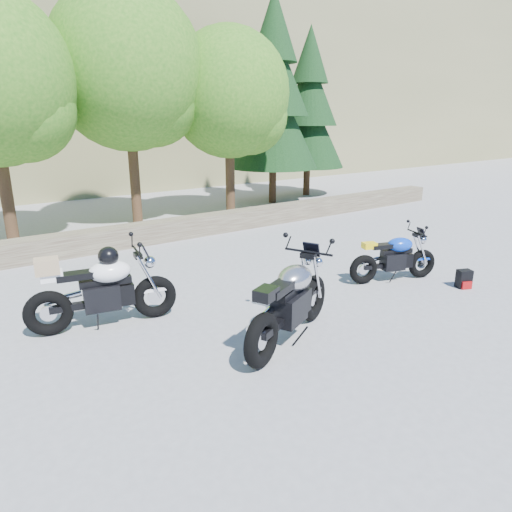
{
  "coord_description": "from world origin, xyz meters",
  "views": [
    {
      "loc": [
        -4.04,
        -4.81,
        2.9
      ],
      "look_at": [
        0.2,
        1.0,
        0.75
      ],
      "focal_mm": 32.0,
      "sensor_mm": 36.0,
      "label": 1
    }
  ],
  "objects_px": {
    "white_bike": "(102,288)",
    "silver_bike": "(291,302)",
    "backpack": "(464,279)",
    "blue_bike": "(394,258)"
  },
  "relations": [
    {
      "from": "silver_bike",
      "to": "white_bike",
      "type": "relative_size",
      "value": 1.0
    },
    {
      "from": "white_bike",
      "to": "backpack",
      "type": "xyz_separation_m",
      "value": [
        5.75,
        -2.23,
        -0.42
      ]
    },
    {
      "from": "silver_bike",
      "to": "backpack",
      "type": "distance_m",
      "value": 3.88
    },
    {
      "from": "white_bike",
      "to": "backpack",
      "type": "distance_m",
      "value": 6.18
    },
    {
      "from": "silver_bike",
      "to": "backpack",
      "type": "relative_size",
      "value": 6.49
    },
    {
      "from": "white_bike",
      "to": "blue_bike",
      "type": "distance_m",
      "value": 5.18
    },
    {
      "from": "backpack",
      "to": "silver_bike",
      "type": "bearing_deg",
      "value": -160.09
    },
    {
      "from": "silver_bike",
      "to": "backpack",
      "type": "height_order",
      "value": "silver_bike"
    },
    {
      "from": "white_bike",
      "to": "silver_bike",
      "type": "bearing_deg",
      "value": -34.48
    },
    {
      "from": "blue_bike",
      "to": "backpack",
      "type": "height_order",
      "value": "blue_bike"
    }
  ]
}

